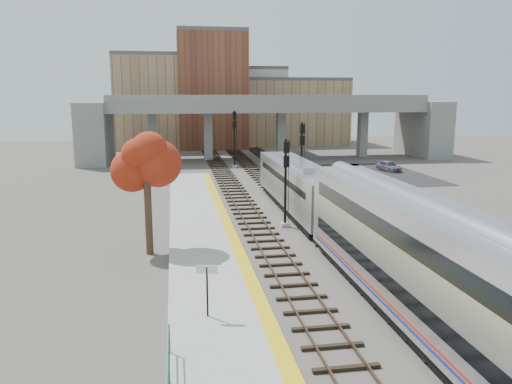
{
  "coord_description": "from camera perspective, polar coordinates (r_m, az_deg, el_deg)",
  "views": [
    {
      "loc": [
        -9.01,
        -29.07,
        9.67
      ],
      "look_at": [
        -3.11,
        6.74,
        2.5
      ],
      "focal_mm": 35.0,
      "sensor_mm": 36.0,
      "label": 1
    }
  ],
  "objects": [
    {
      "name": "locomotive",
      "position": [
        41.38,
        4.8,
        0.84
      ],
      "size": [
        3.02,
        19.05,
        4.1
      ],
      "color": "#A8AAB2",
      "rests_on": "ground"
    },
    {
      "name": "car_b",
      "position": [
        62.81,
        11.12,
        2.63
      ],
      "size": [
        1.45,
        3.31,
        1.06
      ],
      "primitive_type": "imported",
      "rotation": [
        0.0,
        0.0,
        -0.11
      ],
      "color": "#99999E",
      "rests_on": "parking_lot"
    },
    {
      "name": "parking_lot",
      "position": [
        62.29,
        12.45,
        2.0
      ],
      "size": [
        14.0,
        18.0,
        0.04
      ],
      "primitive_type": "cube",
      "color": "black",
      "rests_on": "ground"
    },
    {
      "name": "signal_mast_mid",
      "position": [
        47.97,
        5.23,
        3.71
      ],
      "size": [
        0.6,
        0.64,
        7.02
      ],
      "color": "#9E9E99",
      "rests_on": "ground"
    },
    {
      "name": "yellow_strip",
      "position": [
        30.75,
        -2.09,
        -6.47
      ],
      "size": [
        0.7,
        60.0,
        0.01
      ],
      "primitive_type": "cube",
      "color": "yellow",
      "rests_on": "platform"
    },
    {
      "name": "signal_mast_near",
      "position": [
        36.25,
        3.4,
        0.71
      ],
      "size": [
        0.6,
        0.64,
        6.47
      ],
      "color": "#9E9E99",
      "rests_on": "ground"
    },
    {
      "name": "overpass",
      "position": [
        75.47,
        1.3,
        8.24
      ],
      "size": [
        54.0,
        12.0,
        9.5
      ],
      "color": "slate",
      "rests_on": "ground"
    },
    {
      "name": "platform",
      "position": [
        30.63,
        -5.64,
        -6.94
      ],
      "size": [
        4.5,
        60.0,
        0.35
      ],
      "primitive_type": "cube",
      "color": "#9E9E99",
      "rests_on": "ground"
    },
    {
      "name": "station_sign",
      "position": [
        21.36,
        -5.62,
        -9.99
      ],
      "size": [
        0.89,
        0.21,
        2.27
      ],
      "rotation": [
        0.0,
        0.0,
        -0.18
      ],
      "color": "black",
      "rests_on": "platform"
    },
    {
      "name": "car_a",
      "position": [
        59.15,
        10.86,
        2.16
      ],
      "size": [
        1.44,
        3.39,
        1.14
      ],
      "primitive_type": "imported",
      "rotation": [
        0.0,
        0.0,
        0.03
      ],
      "color": "#99999E",
      "rests_on": "parking_lot"
    },
    {
      "name": "buildings_far",
      "position": [
        96.21,
        -3.28,
        10.09
      ],
      "size": [
        43.0,
        21.0,
        20.6
      ],
      "color": "tan",
      "rests_on": "ground"
    },
    {
      "name": "signal_mast_far",
      "position": [
        66.26,
        -2.48,
        6.09
      ],
      "size": [
        0.6,
        0.64,
        7.5
      ],
      "color": "#9E9E99",
      "rests_on": "ground"
    },
    {
      "name": "tree",
      "position": [
        30.33,
        -12.43,
        3.15
      ],
      "size": [
        3.6,
        3.6,
        7.52
      ],
      "color": "#382619",
      "rests_on": "ground"
    },
    {
      "name": "tracks",
      "position": [
        43.81,
        3.99,
        -1.5
      ],
      "size": [
        10.7,
        95.0,
        0.25
      ],
      "color": "black",
      "rests_on": "ground"
    },
    {
      "name": "car_c",
      "position": [
        65.47,
        14.94,
        2.86
      ],
      "size": [
        2.44,
        4.31,
        1.18
      ],
      "primitive_type": "imported",
      "rotation": [
        0.0,
        0.0,
        0.2
      ],
      "color": "#99999E",
      "rests_on": "parking_lot"
    },
    {
      "name": "coach",
      "position": [
        20.77,
        20.35,
        -8.88
      ],
      "size": [
        3.03,
        25.0,
        5.0
      ],
      "color": "#A8AAB2",
      "rests_on": "ground"
    },
    {
      "name": "ground",
      "position": [
        31.93,
        7.54,
        -6.55
      ],
      "size": [
        160.0,
        160.0,
        0.0
      ],
      "primitive_type": "plane",
      "color": "#47423D",
      "rests_on": "ground"
    }
  ]
}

